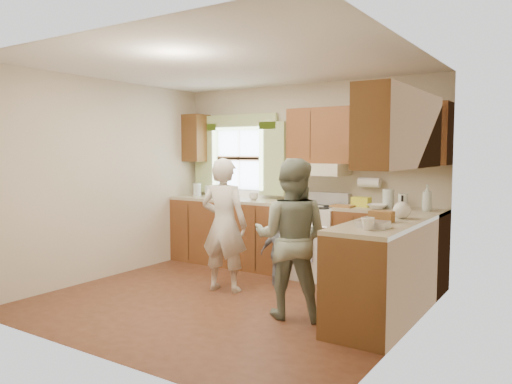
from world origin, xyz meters
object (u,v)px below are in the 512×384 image
Objects in this scene: woman_left at (224,225)px; woman_right at (291,238)px; child at (280,253)px; stove at (313,240)px.

woman_right is (1.08, -0.37, 0.00)m from woman_left.
woman_left is 0.99× the size of woman_right.
child is at bearing -70.44° from woman_right.
woman_right reaches higher than child.
woman_left is 1.14m from woman_right.
stove is at bearing -87.57° from woman_right.
child is (-0.16, -0.59, -0.08)m from stove.
stove is 1.31m from woman_left.
stove is 0.70× the size of woman_right.
woman_right is 1.20m from child.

